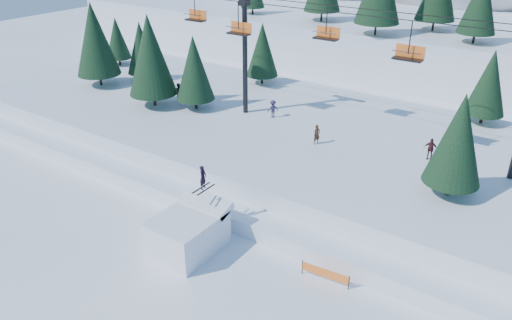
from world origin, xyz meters
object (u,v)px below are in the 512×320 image
Objects in this scene: chairlift at (367,55)px; banner_near at (325,273)px; banner_far at (379,272)px; jump_kicker at (189,231)px.

banner_near is at bearing -72.69° from chairlift.
chairlift is 16.10× the size of banner_far.
chairlift is at bearing 119.18° from banner_far.
banner_far is (10.73, 3.75, -0.72)m from jump_kicker.
chairlift is at bearing 75.98° from jump_kicker.
jump_kicker is 0.11× the size of chairlift.
jump_kicker is at bearing -160.75° from banner_far.
jump_kicker is 1.80× the size of banner_near.
banner_near is 3.01m from banner_far.
banner_near is at bearing 13.45° from jump_kicker.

